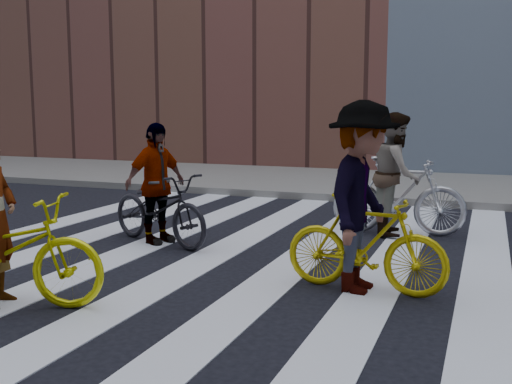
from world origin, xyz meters
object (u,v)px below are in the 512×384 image
Objects in this scene: bike_dark_rear at (159,208)px; rider_mid at (396,174)px; rider_right at (362,197)px; rider_rear at (156,184)px; bike_yellow_right at (365,243)px; bike_silver_mid at (399,196)px.

bike_dark_rear is 3.52m from rider_mid.
bike_dark_rear is 1.04× the size of rider_mid.
rider_right is (3.06, -1.15, 0.49)m from bike_dark_rear.
rider_right is 3.32m from rider_rear.
bike_yellow_right is at bearing -85.69° from rider_right.
rider_right is (-0.05, 0.00, 0.48)m from bike_yellow_right.
bike_dark_rear is at bearing 115.27° from bike_silver_mid.
rider_rear is (-3.11, 1.15, -0.14)m from rider_right.
bike_yellow_right is 0.93× the size of rider_mid.
bike_silver_mid is 0.33m from rider_mid.
rider_mid is at bearing -38.32° from rider_rear.
bike_silver_mid is 1.15× the size of bike_yellow_right.
bike_silver_mid is 0.99× the size of rider_right.
bike_silver_mid is at bearing -38.73° from rider_rear.
bike_yellow_right is 3.39m from rider_rear.
rider_mid is 2.99m from rider_right.
bike_dark_rear is at bearing 115.69° from rider_mid.
bike_dark_rear is at bearing -69.54° from rider_rear.
rider_mid reaches higher than rider_rear.
bike_dark_rear is 0.35m from rider_rear.
rider_mid is (-0.14, 2.99, 0.40)m from bike_yellow_right.
rider_right is at bearing 174.75° from bike_silver_mid.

